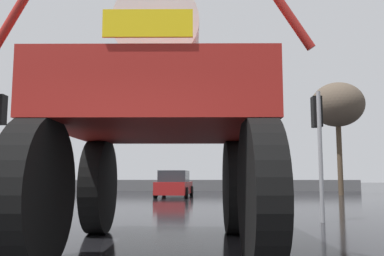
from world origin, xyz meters
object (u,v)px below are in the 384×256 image
oversize_sprayer (161,120)px  sedan_ahead (174,185)px  traffic_signal_near_right (318,127)px  traffic_signal_far_right (279,154)px  traffic_signal_far_left (244,155)px  bare_tree_right (337,105)px

oversize_sprayer → sedan_ahead: size_ratio=1.30×
traffic_signal_near_right → traffic_signal_far_right: size_ratio=0.95×
traffic_signal_near_right → traffic_signal_far_left: 16.21m
sedan_ahead → traffic_signal_far_left: traffic_signal_far_left is taller
oversize_sprayer → traffic_signal_far_right: oversize_sprayer is taller
oversize_sprayer → bare_tree_right: bare_tree_right is taller
oversize_sprayer → traffic_signal_far_right: size_ratio=1.52×
sedan_ahead → traffic_signal_near_right: size_ratio=1.22×
oversize_sprayer → traffic_signal_near_right: 5.56m
traffic_signal_near_right → bare_tree_right: bearing=70.4°
sedan_ahead → traffic_signal_far_left: 5.81m
oversize_sprayer → traffic_signal_near_right: size_ratio=1.59×
sedan_ahead → traffic_signal_far_left: size_ratio=1.19×
traffic_signal_far_left → oversize_sprayer: bearing=-99.1°
oversize_sprayer → traffic_signal_far_left: size_ratio=1.54×
bare_tree_right → traffic_signal_far_left: bearing=173.5°
oversize_sprayer → traffic_signal_near_right: bearing=-44.6°
traffic_signal_near_right → traffic_signal_far_left: (-0.53, 16.20, 0.08)m
traffic_signal_far_left → bare_tree_right: 6.86m
oversize_sprayer → traffic_signal_far_right: (5.54, 20.26, 0.47)m
traffic_signal_far_left → bare_tree_right: (6.04, -0.69, 3.18)m
sedan_ahead → bare_tree_right: size_ratio=0.58×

